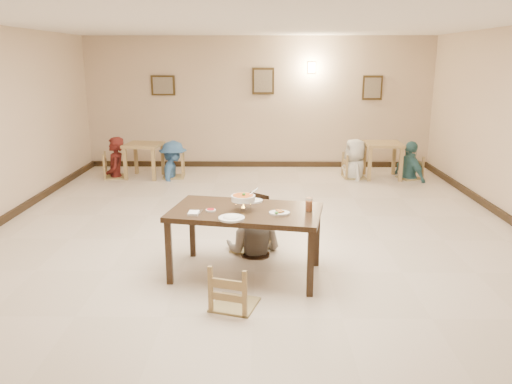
{
  "coord_description": "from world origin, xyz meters",
  "views": [
    {
      "loc": [
        0.09,
        -6.69,
        2.5
      ],
      "look_at": [
        0.01,
        -0.39,
        0.81
      ],
      "focal_mm": 35.0,
      "sensor_mm": 36.0,
      "label": 1
    }
  ],
  "objects_px": {
    "bg_chair_lr": "(173,156)",
    "bg_chair_rr": "(411,158)",
    "bg_table_right": "(383,149)",
    "bg_diner_d": "(412,141)",
    "chair_near": "(234,264)",
    "main_diner": "(254,192)",
    "drink_glass": "(309,205)",
    "bg_diner_b": "(172,141)",
    "curry_warmer": "(243,198)",
    "bg_chair_rl": "(355,155)",
    "chair_far": "(251,215)",
    "main_table": "(246,216)",
    "bg_diner_c": "(356,139)",
    "bg_chair_ll": "(115,154)",
    "bg_diner_a": "(113,137)",
    "bg_table_left": "(144,150)"
  },
  "relations": [
    {
      "from": "curry_warmer",
      "to": "bg_table_left",
      "type": "height_order",
      "value": "curry_warmer"
    },
    {
      "from": "bg_diner_c",
      "to": "bg_diner_b",
      "type": "bearing_deg",
      "value": -94.35
    },
    {
      "from": "curry_warmer",
      "to": "bg_table_right",
      "type": "distance_m",
      "value": 5.79
    },
    {
      "from": "drink_glass",
      "to": "bg_diner_b",
      "type": "distance_m",
      "value": 5.62
    },
    {
      "from": "chair_near",
      "to": "main_diner",
      "type": "distance_m",
      "value": 1.56
    },
    {
      "from": "curry_warmer",
      "to": "bg_chair_rr",
      "type": "relative_size",
      "value": 0.34
    },
    {
      "from": "bg_table_right",
      "to": "bg_diner_c",
      "type": "height_order",
      "value": "bg_diner_c"
    },
    {
      "from": "drink_glass",
      "to": "main_diner",
      "type": "bearing_deg",
      "value": 130.16
    },
    {
      "from": "bg_diner_a",
      "to": "bg_table_left",
      "type": "bearing_deg",
      "value": 78.92
    },
    {
      "from": "drink_glass",
      "to": "bg_diner_c",
      "type": "relative_size",
      "value": 0.1
    },
    {
      "from": "main_table",
      "to": "chair_near",
      "type": "height_order",
      "value": "chair_near"
    },
    {
      "from": "bg_chair_ll",
      "to": "chair_far",
      "type": "bearing_deg",
      "value": -156.68
    },
    {
      "from": "chair_far",
      "to": "bg_table_right",
      "type": "xyz_separation_m",
      "value": [
        2.73,
        4.23,
        0.14
      ]
    },
    {
      "from": "main_diner",
      "to": "bg_diner_c",
      "type": "height_order",
      "value": "bg_diner_c"
    },
    {
      "from": "main_table",
      "to": "bg_diner_c",
      "type": "bearing_deg",
      "value": 77.04
    },
    {
      "from": "bg_table_left",
      "to": "bg_table_right",
      "type": "distance_m",
      "value": 5.13
    },
    {
      "from": "bg_diner_b",
      "to": "bg_diner_d",
      "type": "relative_size",
      "value": 0.99
    },
    {
      "from": "curry_warmer",
      "to": "bg_chair_ll",
      "type": "distance_m",
      "value": 5.84
    },
    {
      "from": "chair_near",
      "to": "bg_table_left",
      "type": "distance_m",
      "value": 6.24
    },
    {
      "from": "bg_table_right",
      "to": "bg_chair_rr",
      "type": "bearing_deg",
      "value": -5.95
    },
    {
      "from": "drink_glass",
      "to": "bg_diner_c",
      "type": "xyz_separation_m",
      "value": [
        1.45,
        5.09,
        -0.04
      ]
    },
    {
      "from": "bg_diner_b",
      "to": "main_table",
      "type": "bearing_deg",
      "value": -162.74
    },
    {
      "from": "bg_chair_lr",
      "to": "bg_chair_rr",
      "type": "distance_m",
      "value": 5.09
    },
    {
      "from": "bg_diner_b",
      "to": "bg_diner_d",
      "type": "bearing_deg",
      "value": -92.19
    },
    {
      "from": "main_table",
      "to": "bg_diner_c",
      "type": "height_order",
      "value": "bg_diner_c"
    },
    {
      "from": "main_diner",
      "to": "bg_chair_ll",
      "type": "height_order",
      "value": "main_diner"
    },
    {
      "from": "bg_chair_ll",
      "to": "bg_chair_rr",
      "type": "relative_size",
      "value": 1.12
    },
    {
      "from": "main_table",
      "to": "bg_chair_rl",
      "type": "distance_m",
      "value": 5.49
    },
    {
      "from": "chair_near",
      "to": "bg_diner_a",
      "type": "xyz_separation_m",
      "value": [
        -2.89,
        5.79,
        0.41
      ]
    },
    {
      "from": "bg_diner_a",
      "to": "drink_glass",
      "type": "bearing_deg",
      "value": 22.61
    },
    {
      "from": "drink_glass",
      "to": "chair_near",
      "type": "bearing_deg",
      "value": -137.77
    },
    {
      "from": "bg_chair_rr",
      "to": "bg_diner_c",
      "type": "distance_m",
      "value": 1.24
    },
    {
      "from": "bg_chair_ll",
      "to": "bg_diner_c",
      "type": "bearing_deg",
      "value": -101.99
    },
    {
      "from": "main_table",
      "to": "chair_far",
      "type": "bearing_deg",
      "value": 97.48
    },
    {
      "from": "main_table",
      "to": "bg_diner_b",
      "type": "distance_m",
      "value": 5.29
    },
    {
      "from": "curry_warmer",
      "to": "drink_glass",
      "type": "bearing_deg",
      "value": -2.08
    },
    {
      "from": "bg_diner_d",
      "to": "bg_diner_b",
      "type": "bearing_deg",
      "value": 65.7
    },
    {
      "from": "bg_table_right",
      "to": "curry_warmer",
      "type": "bearing_deg",
      "value": -118.92
    },
    {
      "from": "curry_warmer",
      "to": "bg_chair_rr",
      "type": "xyz_separation_m",
      "value": [
        3.38,
        5.0,
        -0.5
      ]
    },
    {
      "from": "main_table",
      "to": "bg_chair_ll",
      "type": "height_order",
      "value": "bg_chair_ll"
    },
    {
      "from": "bg_chair_ll",
      "to": "bg_diner_d",
      "type": "xyz_separation_m",
      "value": [
        6.34,
        -0.02,
        0.3
      ]
    },
    {
      "from": "bg_chair_rl",
      "to": "bg_diner_a",
      "type": "xyz_separation_m",
      "value": [
        -5.16,
        -0.05,
        0.39
      ]
    },
    {
      "from": "main_diner",
      "to": "bg_chair_rr",
      "type": "height_order",
      "value": "main_diner"
    },
    {
      "from": "drink_glass",
      "to": "bg_diner_b",
      "type": "bearing_deg",
      "value": 115.95
    },
    {
      "from": "bg_chair_lr",
      "to": "bg_diner_d",
      "type": "distance_m",
      "value": 5.1
    },
    {
      "from": "main_diner",
      "to": "bg_chair_ll",
      "type": "xyz_separation_m",
      "value": [
        -3.07,
        4.28,
        -0.32
      ]
    },
    {
      "from": "bg_chair_ll",
      "to": "bg_chair_rl",
      "type": "distance_m",
      "value": 5.16
    },
    {
      "from": "bg_table_right",
      "to": "bg_chair_rl",
      "type": "relative_size",
      "value": 0.8
    },
    {
      "from": "drink_glass",
      "to": "bg_diner_a",
      "type": "bearing_deg",
      "value": 126.35
    },
    {
      "from": "bg_chair_rl",
      "to": "bg_diner_b",
      "type": "relative_size",
      "value": 0.62
    }
  ]
}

